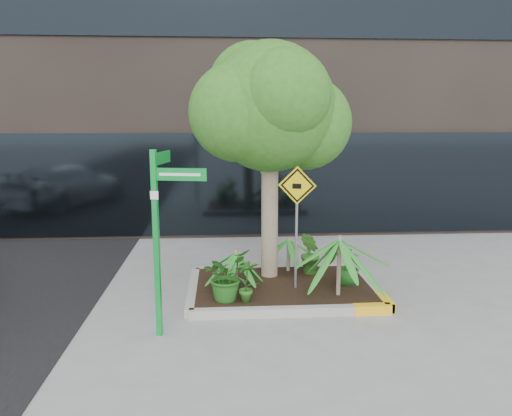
{
  "coord_description": "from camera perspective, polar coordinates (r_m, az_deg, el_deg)",
  "views": [
    {
      "loc": [
        -0.86,
        -8.17,
        3.1
      ],
      "look_at": [
        -0.29,
        0.2,
        1.56
      ],
      "focal_mm": 35.0,
      "sensor_mm": 36.0,
      "label": 1
    }
  ],
  "objects": [
    {
      "name": "ground",
      "position": [
        8.78,
        1.98,
        -10.28
      ],
      "size": [
        80.0,
        80.0,
        0.0
      ],
      "primitive_type": "plane",
      "color": "gray",
      "rests_on": "ground"
    },
    {
      "name": "planter",
      "position": [
        9.02,
        3.29,
        -9.02
      ],
      "size": [
        3.35,
        2.36,
        0.15
      ],
      "color": "#9E9E99",
      "rests_on": "ground"
    },
    {
      "name": "tree",
      "position": [
        9.06,
        1.62,
        11.44
      ],
      "size": [
        2.98,
        2.64,
        4.47
      ],
      "color": "gray",
      "rests_on": "ground"
    },
    {
      "name": "palm_front",
      "position": [
        8.35,
        9.54,
        -3.58
      ],
      "size": [
        1.15,
        1.15,
        1.27
      ],
      "color": "gray",
      "rests_on": "ground"
    },
    {
      "name": "palm_left",
      "position": [
        8.57,
        -2.3,
        -5.12
      ],
      "size": [
        0.79,
        0.79,
        0.88
      ],
      "color": "gray",
      "rests_on": "ground"
    },
    {
      "name": "palm_back",
      "position": [
        9.64,
        3.74,
        -3.66
      ],
      "size": [
        0.74,
        0.74,
        0.82
      ],
      "color": "gray",
      "rests_on": "ground"
    },
    {
      "name": "shrub_a",
      "position": [
        8.17,
        -3.49,
        -7.7
      ],
      "size": [
        1.04,
        1.04,
        0.83
      ],
      "primitive_type": "imported",
      "rotation": [
        0.0,
        0.0,
        0.95
      ],
      "color": "#1E5518",
      "rests_on": "planter"
    },
    {
      "name": "shrub_b",
      "position": [
        9.08,
        10.47,
        -6.42
      ],
      "size": [
        0.55,
        0.55,
        0.7
      ],
      "primitive_type": "imported",
      "rotation": [
        0.0,
        0.0,
        2.23
      ],
      "color": "#216F21",
      "rests_on": "planter"
    },
    {
      "name": "shrub_c",
      "position": [
        8.09,
        -1.09,
        -8.24
      ],
      "size": [
        0.46,
        0.46,
        0.72
      ],
      "primitive_type": "imported",
      "rotation": [
        0.0,
        0.0,
        3.37
      ],
      "color": "#285E1D",
      "rests_on": "planter"
    },
    {
      "name": "shrub_d",
      "position": [
        9.51,
        6.29,
        -5.18
      ],
      "size": [
        0.49,
        0.49,
        0.81
      ],
      "primitive_type": "imported",
      "rotation": [
        0.0,
        0.0,
        4.81
      ],
      "color": "#2E661D",
      "rests_on": "planter"
    },
    {
      "name": "street_sign_post",
      "position": [
        7.06,
        -10.87,
        -1.64
      ],
      "size": [
        0.78,
        0.88,
        2.66
      ],
      "rotation": [
        0.0,
        0.0,
        -0.2
      ],
      "color": "#0D9433",
      "rests_on": "ground"
    },
    {
      "name": "cattle_sign",
      "position": [
        8.52,
        4.69,
        0.17
      ],
      "size": [
        0.63,
        0.23,
        2.13
      ],
      "rotation": [
        0.0,
        0.0,
        -0.32
      ],
      "color": "slate",
      "rests_on": "ground"
    }
  ]
}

